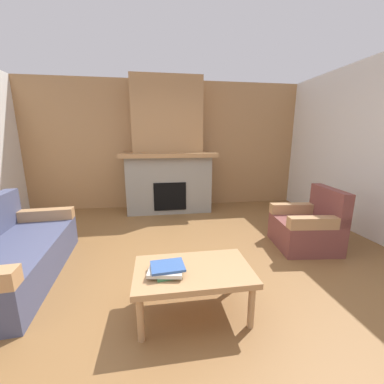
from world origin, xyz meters
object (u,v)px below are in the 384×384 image
Objects in this scene: couch at (8,256)px; coffee_table at (193,274)px; fireplace at (168,155)px; armchair at (308,227)px.

couch reaches higher than coffee_table.
fireplace reaches higher than armchair.
armchair is at bearing -49.09° from fireplace.
armchair is (1.83, -2.12, -0.87)m from fireplace.
fireplace reaches higher than coffee_table.
coffee_table is at bearing -89.47° from fireplace.
couch is 3.71m from armchair.
fireplace is 3.18× the size of armchair.
fireplace is 2.93m from armchair.
couch is (-1.87, -2.37, -0.88)m from fireplace.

